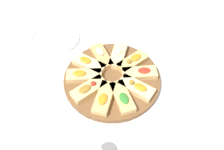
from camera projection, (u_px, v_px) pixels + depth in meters
ground_plane at (112, 80)px, 0.94m from camera, size 3.00×3.00×0.00m
serving_board at (112, 79)px, 0.93m from camera, size 0.41×0.41×0.02m
focaccia_slice_0 at (89, 89)px, 0.87m from camera, size 0.15×0.14×0.04m
focaccia_slice_1 at (104, 98)px, 0.84m from camera, size 0.08×0.15×0.04m
focaccia_slice_2 at (122, 97)px, 0.85m from camera, size 0.11×0.16×0.04m
focaccia_slice_3 at (136, 87)px, 0.87m from camera, size 0.16×0.12×0.04m
focaccia_slice_4 at (140, 73)px, 0.92m from camera, size 0.15×0.08×0.04m
focaccia_slice_5 at (133, 62)px, 0.96m from camera, size 0.15×0.14×0.04m
focaccia_slice_6 at (118, 55)px, 0.99m from camera, size 0.08×0.15×0.04m
focaccia_slice_7 at (101, 56)px, 0.98m from camera, size 0.12×0.16×0.04m
focaccia_slice_8 at (89, 64)px, 0.95m from camera, size 0.16×0.12×0.04m
focaccia_slice_9 at (84, 76)px, 0.91m from camera, size 0.15×0.07×0.04m
plate_left at (55, 38)px, 1.10m from camera, size 0.24×0.24×0.02m
plate_right at (195, 47)px, 1.06m from camera, size 0.25×0.25×0.02m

